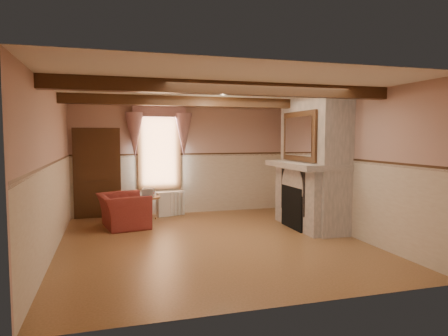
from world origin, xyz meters
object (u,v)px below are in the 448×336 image
object	(u,v)px
radiator	(170,204)
oil_lamp	(297,155)
bowl	(305,160)
side_table	(149,208)
mantel_clock	(294,156)
armchair	(123,211)

from	to	relation	value
radiator	oil_lamp	size ratio (longest dim) A/B	2.50
radiator	bowl	world-z (taller)	bowl
oil_lamp	radiator	bearing A→B (deg)	147.69
radiator	oil_lamp	bearing A→B (deg)	-48.64
side_table	bowl	bearing A→B (deg)	-28.41
side_table	oil_lamp	world-z (taller)	oil_lamp
radiator	mantel_clock	distance (m)	3.26
radiator	bowl	distance (m)	3.53
side_table	bowl	xyz separation A→B (m)	(3.19, -1.72, 1.19)
radiator	mantel_clock	bearing A→B (deg)	-46.35
armchair	mantel_clock	bearing A→B (deg)	-108.49
radiator	bowl	size ratio (longest dim) A/B	2.04
radiator	mantel_clock	xyz separation A→B (m)	(2.62, -1.51, 1.22)
bowl	mantel_clock	size ratio (longest dim) A/B	1.43
radiator	bowl	xyz separation A→B (m)	(2.62, -2.06, 1.16)
side_table	mantel_clock	xyz separation A→B (m)	(3.19, -1.17, 1.25)
armchair	radiator	bearing A→B (deg)	-60.14
armchair	side_table	world-z (taller)	armchair
oil_lamp	side_table	bearing A→B (deg)	157.55
mantel_clock	oil_lamp	size ratio (longest dim) A/B	0.86
mantel_clock	radiator	bearing A→B (deg)	149.98
armchair	oil_lamp	bearing A→B (deg)	-110.61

